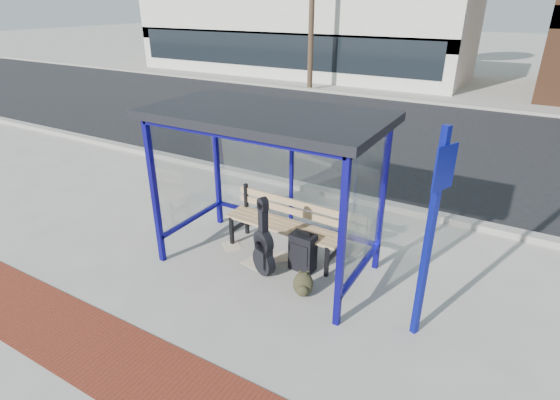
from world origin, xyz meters
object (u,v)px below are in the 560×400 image
Objects in this scene: guitar_bag at (264,249)px; backpack at (303,285)px; bench at (286,222)px; suitcase at (303,252)px.

guitar_bag reaches higher than backpack.
guitar_bag reaches higher than bench.
guitar_bag is at bearing -135.96° from suitcase.
bench reaches higher than backpack.
suitcase is (0.45, 0.39, -0.13)m from guitar_bag.
bench is 5.86× the size of backpack.
suitcase is at bearing -32.79° from bench.
bench is 3.06× the size of suitcase.
backpack is at bearing -58.50° from suitcase.
bench is 0.64m from suitcase.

